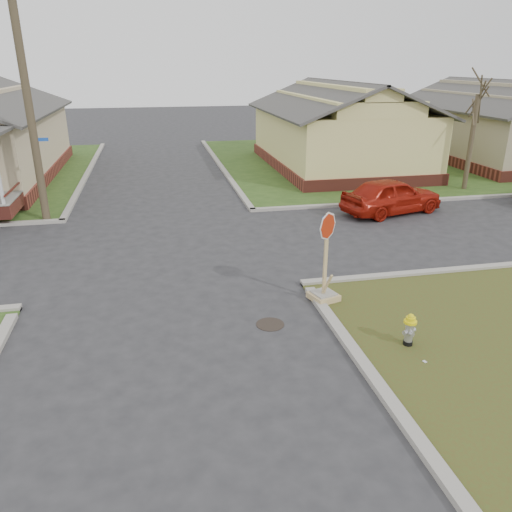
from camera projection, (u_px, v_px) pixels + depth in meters
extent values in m
plane|color=#29292C|center=(171.00, 324.00, 11.35)|extent=(120.00, 120.00, 0.00)
cube|color=#2B4719|center=(505.00, 155.00, 31.91)|extent=(37.00, 19.00, 0.05)
cylinder|color=black|center=(270.00, 324.00, 11.31)|extent=(0.64, 0.64, 0.01)
cube|color=maroon|center=(336.00, 162.00, 28.18)|extent=(7.20, 11.20, 0.60)
cube|color=#DFDA83|center=(338.00, 133.00, 27.60)|extent=(7.00, 11.00, 2.60)
cube|color=maroon|center=(493.00, 156.00, 30.06)|extent=(7.20, 11.20, 0.60)
cube|color=tan|center=(498.00, 128.00, 29.48)|extent=(7.00, 11.00, 2.60)
cylinder|color=#483C2A|center=(27.00, 95.00, 17.05)|extent=(0.28, 0.28, 9.00)
cylinder|color=#483C2A|center=(471.00, 143.00, 22.51)|extent=(0.22, 0.22, 4.20)
cylinder|color=black|center=(408.00, 343.00, 10.40)|extent=(0.20, 0.20, 0.09)
cylinder|color=#A6A5AA|center=(409.00, 332.00, 10.31)|extent=(0.17, 0.17, 0.41)
sphere|color=#A6A5AA|center=(410.00, 323.00, 10.24)|extent=(0.17, 0.17, 0.17)
cylinder|color=yellow|center=(410.00, 322.00, 10.22)|extent=(0.27, 0.27, 0.05)
cylinder|color=yellow|center=(411.00, 319.00, 10.20)|extent=(0.20, 0.20, 0.09)
sphere|color=yellow|center=(411.00, 317.00, 10.18)|extent=(0.13, 0.13, 0.13)
cube|color=tan|center=(323.00, 296.00, 12.38)|extent=(0.63, 0.63, 0.15)
cube|color=gray|center=(324.00, 293.00, 12.35)|extent=(0.51, 0.51, 0.04)
cube|color=tan|center=(326.00, 256.00, 11.99)|extent=(0.09, 0.05, 2.12)
cylinder|color=#AA230B|center=(328.00, 226.00, 11.67)|extent=(0.57, 0.25, 0.61)
cylinder|color=silver|center=(328.00, 226.00, 11.69)|extent=(0.64, 0.28, 0.69)
imported|color=#9F180B|center=(392.00, 196.00, 19.42)|extent=(4.39, 2.65, 1.40)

